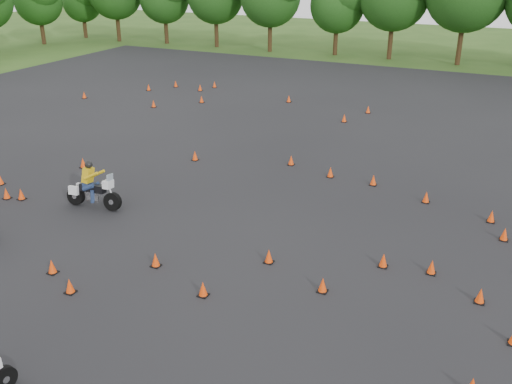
# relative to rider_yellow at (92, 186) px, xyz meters

# --- Properties ---
(ground) EXTENTS (140.00, 140.00, 0.00)m
(ground) POSITION_rel_rider_yellow_xyz_m (6.34, -2.36, -0.94)
(ground) COLOR #2D5119
(ground) RESTS_ON ground
(asphalt_pad) EXTENTS (62.00, 62.00, 0.00)m
(asphalt_pad) POSITION_rel_rider_yellow_xyz_m (6.34, 3.64, -0.93)
(asphalt_pad) COLOR black
(asphalt_pad) RESTS_ON ground
(treeline) EXTENTS (87.00, 32.08, 10.93)m
(treeline) POSITION_rel_rider_yellow_xyz_m (10.52, 33.05, 3.69)
(treeline) COLOR #1B4513
(treeline) RESTS_ON ground
(traffic_cones) EXTENTS (36.12, 33.35, 0.45)m
(traffic_cones) POSITION_rel_rider_yellow_xyz_m (6.49, 3.12, -0.71)
(traffic_cones) COLOR #FF450A
(traffic_cones) RESTS_ON asphalt_pad
(rider_yellow) EXTENTS (2.48, 0.98, 1.87)m
(rider_yellow) POSITION_rel_rider_yellow_xyz_m (0.00, 0.00, 0.00)
(rider_yellow) COLOR gold
(rider_yellow) RESTS_ON ground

